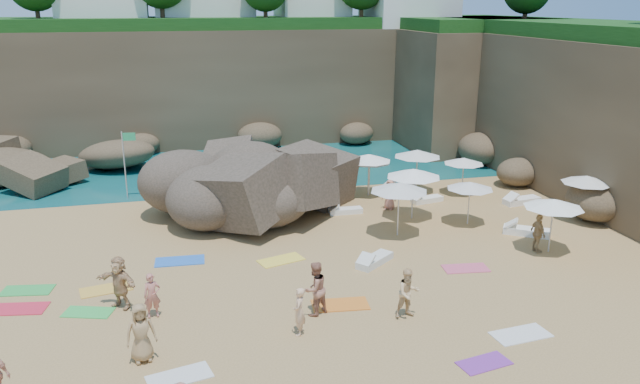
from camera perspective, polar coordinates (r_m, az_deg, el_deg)
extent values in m
plane|color=tan|center=(24.32, -2.91, -6.85)|extent=(120.00, 120.00, 0.00)
plane|color=#0C4751|center=(52.95, -9.17, 6.06)|extent=(120.00, 120.00, 0.00)
cube|color=brown|center=(47.63, -6.43, 9.84)|extent=(44.00, 8.00, 8.00)
cube|color=brown|center=(38.22, 23.80, 6.78)|extent=(8.00, 30.00, 8.00)
cube|color=brown|center=(47.26, 13.02, 9.46)|extent=(10.00, 12.00, 8.00)
cylinder|color=white|center=(53.44, -25.71, 7.98)|extent=(0.10, 0.10, 6.00)
cylinder|color=silver|center=(33.51, -17.43, 2.31)|extent=(0.07, 0.07, 3.57)
cube|color=#28A361|center=(33.17, -17.05, 4.86)|extent=(0.63, 0.09, 0.40)
cylinder|color=silver|center=(29.55, 8.47, -0.29)|extent=(0.07, 0.07, 2.28)
cone|color=white|center=(29.25, 8.56, 1.74)|extent=(2.56, 2.56, 0.39)
cylinder|color=silver|center=(32.89, 4.44, 1.47)|extent=(0.06, 0.06, 2.11)
cone|color=white|center=(32.64, 4.48, 3.17)|extent=(2.37, 2.37, 0.36)
cylinder|color=silver|center=(32.94, 4.53, 1.39)|extent=(0.06, 0.06, 2.01)
cone|color=silver|center=(32.69, 4.57, 3.00)|extent=(2.25, 2.25, 0.34)
cylinder|color=silver|center=(33.87, 12.92, 1.34)|extent=(0.06, 0.06, 1.88)
cone|color=silver|center=(33.65, 13.02, 2.80)|extent=(2.11, 2.11, 0.32)
cylinder|color=silver|center=(31.53, 23.02, -0.62)|extent=(0.06, 0.06, 2.04)
cone|color=silver|center=(31.27, 23.22, 1.07)|extent=(2.29, 2.29, 0.35)
cylinder|color=silver|center=(29.87, -3.51, -0.21)|extent=(0.06, 0.06, 2.02)
cone|color=silver|center=(29.60, -3.54, 1.57)|extent=(2.27, 2.27, 0.35)
cylinder|color=silver|center=(33.63, 8.82, 1.77)|extent=(0.07, 0.07, 2.23)
cone|color=silver|center=(33.38, 8.90, 3.52)|extent=(2.50, 2.50, 0.38)
cylinder|color=silver|center=(29.33, 13.44, -1.10)|extent=(0.06, 0.06, 1.90)
cone|color=silver|center=(29.07, 13.56, 0.59)|extent=(2.13, 2.13, 0.32)
cylinder|color=silver|center=(27.32, 7.17, -1.71)|extent=(0.07, 0.07, 2.26)
cone|color=silver|center=(27.00, 7.25, 0.45)|extent=(2.53, 2.53, 0.39)
cylinder|color=silver|center=(27.02, 20.37, -3.03)|extent=(0.06, 0.06, 2.13)
cone|color=white|center=(26.71, 20.59, -0.99)|extent=(2.39, 2.39, 0.36)
cube|color=white|center=(32.39, 9.74, -0.69)|extent=(1.76, 0.90, 0.26)
cube|color=silver|center=(34.49, 7.23, 0.53)|extent=(1.83, 0.94, 0.27)
cube|color=white|center=(33.29, 17.96, -0.77)|extent=(2.02, 0.92, 0.30)
cube|color=white|center=(30.25, 2.34, -1.73)|extent=(1.64, 0.58, 0.25)
cube|color=white|center=(28.94, 18.38, -3.44)|extent=(2.01, 1.68, 0.31)
cube|color=silver|center=(24.61, 5.02, -6.25)|extent=(1.80, 1.60, 0.28)
cube|color=green|center=(24.69, -25.19, -8.14)|extent=(1.86, 1.15, 0.03)
cube|color=gold|center=(23.74, -18.97, -8.40)|extent=(1.91, 1.21, 0.03)
cube|color=silver|center=(18.16, -12.74, -16.15)|extent=(1.88, 1.24, 0.03)
cube|color=purple|center=(18.90, 14.78, -14.89)|extent=(1.62, 1.01, 0.03)
cube|color=red|center=(23.42, -25.86, -9.59)|extent=(1.95, 1.21, 0.03)
cube|color=blue|center=(25.40, -12.70, -6.17)|extent=(1.97, 1.06, 0.03)
cube|color=#D35272|center=(24.77, 13.16, -6.81)|extent=(1.82, 1.07, 0.03)
cube|color=orange|center=(21.42, 1.86, -10.25)|extent=(2.00, 1.15, 0.03)
cube|color=green|center=(22.29, -20.43, -10.27)|extent=(1.76, 1.25, 0.03)
cube|color=yellow|center=(24.91, -3.59, -6.23)|extent=(1.96, 1.37, 0.03)
cube|color=silver|center=(20.62, 17.88, -12.30)|extent=(1.88, 1.07, 0.03)
imported|color=#A96C54|center=(20.45, -0.46, -8.83)|extent=(1.11, 1.04, 1.83)
imported|color=#E5B382|center=(34.95, -3.44, 1.90)|extent=(1.03, 0.87, 1.50)
imported|color=#A58352|center=(26.89, 19.31, -3.58)|extent=(0.41, 0.96, 1.63)
imported|color=tan|center=(30.86, 6.38, -0.24)|extent=(0.81, 0.78, 1.49)
imported|color=#A78553|center=(30.66, -8.15, -0.43)|extent=(1.41, 0.61, 1.47)
imported|color=#ECB486|center=(19.38, -1.92, -10.86)|extent=(0.52, 0.65, 1.54)
imported|color=#A17D50|center=(19.00, -15.90, -14.03)|extent=(1.20, 1.88, 0.46)
imported|color=tan|center=(22.18, -17.73, -9.47)|extent=(2.44, 2.45, 0.48)
imported|color=#BF6F5F|center=(21.29, -14.98, -10.57)|extent=(0.75, 1.54, 0.35)
imported|color=#DFB67E|center=(20.72, 8.01, -10.50)|extent=(0.97, 1.72, 0.62)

